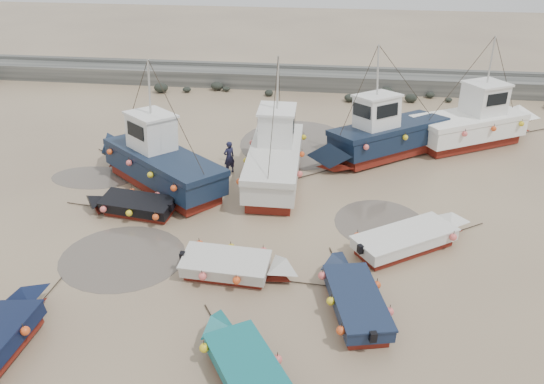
{
  "coord_description": "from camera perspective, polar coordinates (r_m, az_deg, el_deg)",
  "views": [
    {
      "loc": [
        4.19,
        -18.52,
        12.38
      ],
      "look_at": [
        1.58,
        1.84,
        1.4
      ],
      "focal_mm": 35.0,
      "sensor_mm": 36.0,
      "label": 1
    }
  ],
  "objects": [
    {
      "name": "person",
      "position": [
        28.29,
        -4.57,
        2.1
      ],
      "size": [
        0.77,
        0.75,
        1.78
      ],
      "primitive_type": "imported",
      "rotation": [
        0.0,
        0.0,
        3.89
      ],
      "color": "#1A1B34",
      "rests_on": "ground"
    },
    {
      "name": "cabin_boat_3",
      "position": [
        33.61,
        21.21,
        7.07
      ],
      "size": [
        9.06,
        6.21,
        6.22
      ],
      "rotation": [
        0.0,
        0.0,
        -1.05
      ],
      "color": "maroon",
      "rests_on": "ground"
    },
    {
      "name": "puddle_a",
      "position": [
        22.32,
        -15.76,
        -6.75
      ],
      "size": [
        5.07,
        5.07,
        0.01
      ],
      "primitive_type": "cylinder",
      "color": "#574E46",
      "rests_on": "ground"
    },
    {
      "name": "puddle_d",
      "position": [
        31.85,
        2.65,
        5.26
      ],
      "size": [
        6.77,
        6.77,
        0.01
      ],
      "primitive_type": "cylinder",
      "color": "#574E46",
      "rests_on": "ground"
    },
    {
      "name": "puddle_b",
      "position": [
        24.17,
        11.54,
        -3.29
      ],
      "size": [
        4.07,
        4.07,
        0.01
      ],
      "primitive_type": "cylinder",
      "color": "#574E46",
      "rests_on": "ground"
    },
    {
      "name": "dinghy_2",
      "position": [
        16.44,
        -3.04,
        -17.92
      ],
      "size": [
        3.78,
        5.21,
        1.43
      ],
      "rotation": [
        0.0,
        0.0,
        0.58
      ],
      "color": "maroon",
      "rests_on": "ground"
    },
    {
      "name": "cabin_boat_2",
      "position": [
        30.0,
        11.71,
        5.97
      ],
      "size": [
        8.7,
        6.96,
        6.22
      ],
      "rotation": [
        0.0,
        0.0,
        2.21
      ],
      "color": "maroon",
      "rests_on": "ground"
    },
    {
      "name": "puddle_c",
      "position": [
        29.21,
        -18.75,
        1.49
      ],
      "size": [
        4.36,
        4.36,
        0.01
      ],
      "primitive_type": "cylinder",
      "color": "#574E46",
      "rests_on": "ground"
    },
    {
      "name": "dinghy_4",
      "position": [
        24.99,
        -14.93,
        -1.12
      ],
      "size": [
        5.56,
        2.08,
        1.43
      ],
      "rotation": [
        0.0,
        0.0,
        1.43
      ],
      "color": "maroon",
      "rests_on": "ground"
    },
    {
      "name": "dinghy_6",
      "position": [
        18.94,
        8.75,
        -10.89
      ],
      "size": [
        2.63,
        5.9,
        1.43
      ],
      "rotation": [
        0.0,
        0.0,
        0.25
      ],
      "color": "maroon",
      "rests_on": "ground"
    },
    {
      "name": "dinghy_3",
      "position": [
        22.5,
        14.84,
        -4.68
      ],
      "size": [
        5.96,
        4.45,
        1.43
      ],
      "rotation": [
        0.0,
        0.0,
        -0.97
      ],
      "color": "maroon",
      "rests_on": "ground"
    },
    {
      "name": "cabin_boat_0",
      "position": [
        27.06,
        -12.47,
        3.36
      ],
      "size": [
        8.86,
        7.36,
        6.22
      ],
      "rotation": [
        0.0,
        0.0,
        0.9
      ],
      "color": "maroon",
      "rests_on": "ground"
    },
    {
      "name": "cabin_boat_1",
      "position": [
        27.15,
        0.33,
        4.13
      ],
      "size": [
        3.1,
        10.46,
        6.22
      ],
      "rotation": [
        0.0,
        0.0,
        0.03
      ],
      "color": "maroon",
      "rests_on": "ground"
    },
    {
      "name": "ground",
      "position": [
        22.66,
        -4.58,
        -5.06
      ],
      "size": [
        120.0,
        120.0,
        0.0
      ],
      "primitive_type": "plane",
      "color": "tan",
      "rests_on": "ground"
    },
    {
      "name": "seawall",
      "position": [
        42.38,
        1.43,
        12.04
      ],
      "size": [
        60.0,
        4.92,
        1.5
      ],
      "color": "slate",
      "rests_on": "ground"
    },
    {
      "name": "dinghy_5",
      "position": [
        20.21,
        -3.94,
        -7.74
      ],
      "size": [
        5.59,
        2.14,
        1.43
      ],
      "rotation": [
        0.0,
        0.0,
        -1.63
      ],
      "color": "maroon",
      "rests_on": "ground"
    }
  ]
}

